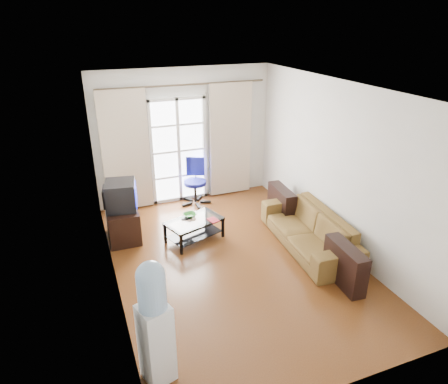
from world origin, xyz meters
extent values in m
plane|color=brown|center=(0.00, 0.00, 0.00)|extent=(5.20, 5.20, 0.00)
plane|color=white|center=(0.00, 0.00, 2.70)|extent=(5.20, 5.20, 0.00)
cube|color=silver|center=(0.00, 2.60, 1.35)|extent=(3.60, 0.02, 2.70)
cube|color=silver|center=(0.00, -2.60, 1.35)|extent=(3.60, 0.02, 2.70)
cube|color=silver|center=(-1.80, 0.00, 1.35)|extent=(0.02, 5.20, 2.70)
cube|color=silver|center=(1.80, 0.00, 1.35)|extent=(0.02, 5.20, 2.70)
cube|color=white|center=(-0.15, 2.56, 1.07)|extent=(1.01, 0.02, 2.04)
cube|color=white|center=(-0.15, 2.54, 1.07)|extent=(1.16, 0.06, 2.15)
cylinder|color=#4C3F2D|center=(0.00, 2.50, 2.38)|extent=(3.30, 0.04, 0.04)
cube|color=beige|center=(-1.20, 2.48, 1.20)|extent=(0.90, 0.07, 2.35)
cube|color=beige|center=(0.95, 2.48, 1.20)|extent=(0.90, 0.07, 2.35)
cube|color=gray|center=(0.80, 2.50, 0.33)|extent=(0.64, 0.12, 0.64)
imported|color=brown|center=(1.34, -0.04, 0.31)|extent=(2.25, 1.13, 0.62)
cube|color=silver|center=(-0.38, 0.84, 0.38)|extent=(1.07, 0.82, 0.01)
cube|color=black|center=(-0.38, 0.84, 0.12)|extent=(0.99, 0.74, 0.01)
cube|color=black|center=(-0.72, 0.47, 0.19)|extent=(0.05, 0.05, 0.38)
cube|color=black|center=(0.12, 0.76, 0.19)|extent=(0.05, 0.05, 0.38)
cube|color=black|center=(-0.88, 0.92, 0.19)|extent=(0.05, 0.05, 0.38)
cube|color=black|center=(-0.04, 1.21, 0.19)|extent=(0.05, 0.05, 0.38)
imported|color=green|center=(-0.41, 1.00, 0.41)|extent=(0.29, 0.29, 0.05)
imported|color=#AC1524|center=(-0.15, 0.69, 0.39)|extent=(0.24, 0.27, 0.02)
cube|color=black|center=(-0.49, 0.91, 0.39)|extent=(0.19, 0.09, 0.02)
cube|color=black|center=(-1.51, 1.34, 0.28)|extent=(0.53, 0.79, 0.57)
cube|color=black|center=(-1.49, 1.36, 0.81)|extent=(0.57, 0.60, 0.48)
cube|color=#0C19E5|center=(-1.25, 1.31, 0.81)|extent=(0.09, 0.42, 0.36)
cube|color=black|center=(-1.70, 1.39, 0.81)|extent=(0.21, 0.38, 0.32)
cylinder|color=black|center=(0.08, 2.25, 0.24)|extent=(0.05, 0.05, 0.47)
cylinder|color=navy|center=(0.08, 2.25, 0.46)|extent=(0.45, 0.45, 0.07)
cube|color=navy|center=(0.16, 2.44, 0.74)|extent=(0.36, 0.18, 0.39)
cube|color=white|center=(-1.60, -1.78, 0.47)|extent=(0.37, 0.37, 0.94)
cylinder|color=#99C0EC|center=(-1.60, -1.78, 1.13)|extent=(0.29, 0.29, 0.38)
sphere|color=#99C0EC|center=(-1.60, -1.78, 1.32)|extent=(0.29, 0.29, 0.29)
cube|color=black|center=(-1.46, -1.74, 0.79)|extent=(0.07, 0.13, 0.10)
camera|label=1|loc=(-2.08, -4.96, 3.57)|focal=32.00mm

